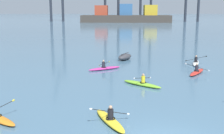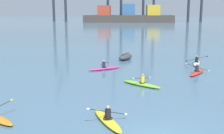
{
  "view_description": "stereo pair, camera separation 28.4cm",
  "coord_description": "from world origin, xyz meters",
  "px_view_note": "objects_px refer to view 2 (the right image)",
  "views": [
    {
      "loc": [
        -1.95,
        -11.36,
        5.64
      ],
      "look_at": [
        -2.71,
        13.8,
        0.6
      ],
      "focal_mm": 45.9,
      "sensor_mm": 36.0,
      "label": 1
    },
    {
      "loc": [
        -1.67,
        -11.35,
        5.64
      ],
      "look_at": [
        -2.71,
        13.8,
        0.6
      ],
      "focal_mm": 45.9,
      "sensor_mm": 36.0,
      "label": 2
    }
  ],
  "objects_px": {
    "capsized_dinghy": "(126,57)",
    "kayak_white": "(197,63)",
    "kayak_yellow": "(107,120)",
    "container_barge": "(129,16)",
    "kayak_red": "(197,72)",
    "kayak_lime": "(141,84)",
    "kayak_magenta": "(105,68)"
  },
  "relations": [
    {
      "from": "kayak_red",
      "to": "kayak_magenta",
      "type": "bearing_deg",
      "value": 170.23
    },
    {
      "from": "container_barge",
      "to": "kayak_lime",
      "type": "relative_size",
      "value": 13.57
    },
    {
      "from": "capsized_dinghy",
      "to": "container_barge",
      "type": "bearing_deg",
      "value": 88.94
    },
    {
      "from": "capsized_dinghy",
      "to": "kayak_yellow",
      "type": "distance_m",
      "value": 18.74
    },
    {
      "from": "kayak_white",
      "to": "kayak_yellow",
      "type": "distance_m",
      "value": 18.33
    },
    {
      "from": "kayak_magenta",
      "to": "kayak_lime",
      "type": "relative_size",
      "value": 1.07
    },
    {
      "from": "container_barge",
      "to": "capsized_dinghy",
      "type": "relative_size",
      "value": 14.43
    },
    {
      "from": "container_barge",
      "to": "capsized_dinghy",
      "type": "bearing_deg",
      "value": -91.06
    },
    {
      "from": "container_barge",
      "to": "kayak_yellow",
      "type": "distance_m",
      "value": 120.34
    },
    {
      "from": "container_barge",
      "to": "kayak_red",
      "type": "bearing_deg",
      "value": -87.63
    },
    {
      "from": "container_barge",
      "to": "kayak_yellow",
      "type": "xyz_separation_m",
      "value": [
        -2.9,
        -120.28,
        -2.62
      ]
    },
    {
      "from": "kayak_magenta",
      "to": "kayak_yellow",
      "type": "bearing_deg",
      "value": -85.58
    },
    {
      "from": "capsized_dinghy",
      "to": "kayak_red",
      "type": "xyz_separation_m",
      "value": [
        6.37,
        -7.07,
        -0.18
      ]
    },
    {
      "from": "kayak_red",
      "to": "capsized_dinghy",
      "type": "bearing_deg",
      "value": 132.04
    },
    {
      "from": "kayak_lime",
      "to": "kayak_red",
      "type": "distance_m",
      "value": 6.79
    },
    {
      "from": "kayak_red",
      "to": "kayak_yellow",
      "type": "bearing_deg",
      "value": -122.41
    },
    {
      "from": "kayak_magenta",
      "to": "kayak_yellow",
      "type": "distance_m",
      "value": 13.13
    },
    {
      "from": "kayak_yellow",
      "to": "kayak_red",
      "type": "distance_m",
      "value": 13.8
    },
    {
      "from": "kayak_red",
      "to": "kayak_lime",
      "type": "bearing_deg",
      "value": -140.32
    },
    {
      "from": "kayak_white",
      "to": "kayak_yellow",
      "type": "height_order",
      "value": "kayak_white"
    },
    {
      "from": "capsized_dinghy",
      "to": "kayak_white",
      "type": "distance_m",
      "value": 7.86
    },
    {
      "from": "kayak_white",
      "to": "kayak_magenta",
      "type": "distance_m",
      "value": 10.01
    },
    {
      "from": "capsized_dinghy",
      "to": "kayak_lime",
      "type": "height_order",
      "value": "kayak_lime"
    },
    {
      "from": "kayak_yellow",
      "to": "kayak_red",
      "type": "xyz_separation_m",
      "value": [
        7.4,
        11.65,
        0.0
      ]
    },
    {
      "from": "container_barge",
      "to": "kayak_white",
      "type": "xyz_separation_m",
      "value": [
        5.59,
        -104.03,
        -2.62
      ]
    },
    {
      "from": "capsized_dinghy",
      "to": "kayak_white",
      "type": "xyz_separation_m",
      "value": [
        7.46,
        -2.47,
        -0.18
      ]
    },
    {
      "from": "kayak_magenta",
      "to": "kayak_lime",
      "type": "bearing_deg",
      "value": -61.2
    },
    {
      "from": "container_barge",
      "to": "capsized_dinghy",
      "type": "xyz_separation_m",
      "value": [
        -1.88,
        -101.56,
        -2.44
      ]
    },
    {
      "from": "kayak_lime",
      "to": "kayak_white",
      "type": "bearing_deg",
      "value": 54.74
    },
    {
      "from": "kayak_white",
      "to": "kayak_magenta",
      "type": "height_order",
      "value": "kayak_magenta"
    },
    {
      "from": "kayak_yellow",
      "to": "container_barge",
      "type": "bearing_deg",
      "value": 88.62
    },
    {
      "from": "kayak_white",
      "to": "kayak_red",
      "type": "height_order",
      "value": "kayak_white"
    }
  ]
}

